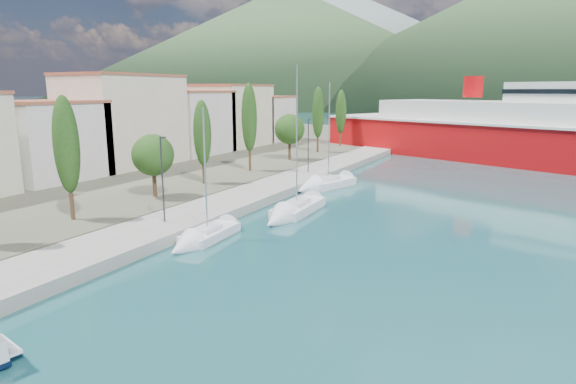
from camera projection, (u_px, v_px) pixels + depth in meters
The scene contains 10 objects.
ground at pixel (477, 130), 124.25m from camera, with size 1400.00×1400.00×0.00m, color #1D5358.
quay at pixel (263, 192), 46.62m from camera, with size 5.00×88.00×0.80m, color gray.
land_strip at pixel (79, 156), 72.45m from camera, with size 70.00×148.00×0.70m, color #565644.
town_buildings at pixel (157, 124), 65.39m from camera, with size 9.20×69.20×11.30m.
tree_row at pixel (242, 130), 54.45m from camera, with size 4.08×62.54×10.17m.
lamp_posts at pixel (171, 175), 34.60m from camera, with size 0.15×46.41×6.06m.
sailboat_near at pixel (196, 241), 31.84m from camera, with size 2.40×6.91×9.79m.
sailboat_mid at pixel (287, 214), 38.52m from camera, with size 2.71×9.08×12.94m.
sailboat_far at pixel (318, 186), 49.62m from camera, with size 4.76×8.44×11.83m.
ferry at pixel (531, 135), 66.79m from camera, with size 64.72×35.40×12.73m.
Camera 1 is at (14.20, -13.35, 10.04)m, focal length 30.00 mm.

